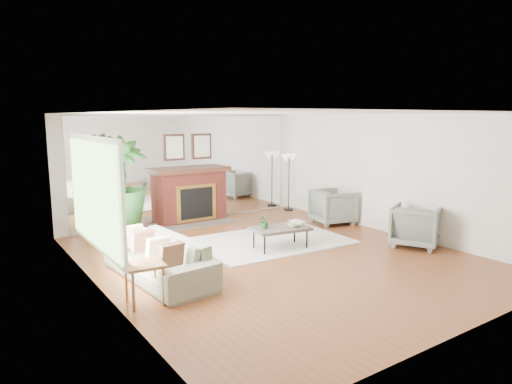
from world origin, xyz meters
TOP-DOWN VIEW (x-y plane):
  - ground at (0.00, 0.00)m, footprint 7.00×7.00m
  - wall_left at (-2.99, 0.00)m, footprint 0.02×7.00m
  - wall_right at (2.99, 0.00)m, footprint 0.02×7.00m
  - wall_back at (0.00, 3.49)m, footprint 6.00×0.02m
  - mirror_panel at (0.00, 3.47)m, footprint 5.40×0.04m
  - window_panel at (-2.96, 0.40)m, footprint 0.04×2.40m
  - fireplace at (0.00, 3.26)m, footprint 1.85×0.83m
  - area_rug at (0.51, 0.85)m, footprint 2.97×2.20m
  - coffee_table at (0.33, 0.32)m, footprint 1.13×0.76m
  - sofa at (-2.14, 0.12)m, footprint 1.04×2.26m
  - armchair_back at (2.60, 1.30)m, footprint 1.06×1.04m
  - armchair_front at (2.60, -0.94)m, footprint 1.15×1.14m
  - side_table at (-2.65, -0.66)m, footprint 0.53×0.53m
  - potted_ficus at (-1.89, 2.55)m, footprint 1.18×1.18m
  - floor_lamp at (2.70, 3.08)m, footprint 0.48×0.27m
  - tabletop_plant at (0.04, 0.42)m, footprint 0.30×0.28m
  - fruit_bowl at (0.56, 0.22)m, footprint 0.27×0.27m
  - book at (0.77, 0.47)m, footprint 0.24×0.31m

SIDE VIEW (x-z plane):
  - ground at x=0.00m, z-range 0.00..0.00m
  - area_rug at x=0.51m, z-range 0.00..0.03m
  - sofa at x=-2.14m, z-range 0.00..0.64m
  - coffee_table at x=0.33m, z-range 0.18..0.60m
  - armchair_front at x=2.60m, z-range 0.00..0.79m
  - armchair_back at x=2.60m, z-range 0.00..0.80m
  - book at x=0.77m, z-range 0.42..0.44m
  - fruit_bowl at x=0.56m, z-range 0.42..0.49m
  - side_table at x=-2.65m, z-range 0.19..0.74m
  - tabletop_plant at x=0.04m, z-range 0.42..0.69m
  - fireplace at x=0.00m, z-range -0.37..1.68m
  - potted_ficus at x=-1.89m, z-range 0.07..2.15m
  - wall_left at x=-2.99m, z-range 0.00..2.50m
  - wall_right at x=2.99m, z-range 0.00..2.50m
  - wall_back at x=0.00m, z-range 0.00..2.50m
  - mirror_panel at x=0.00m, z-range 0.05..2.45m
  - floor_lamp at x=2.70m, z-range 0.53..2.01m
  - window_panel at x=-2.96m, z-range 0.60..2.10m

